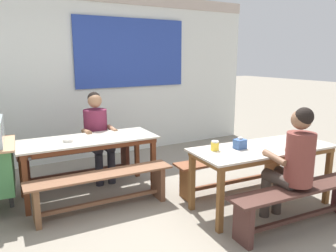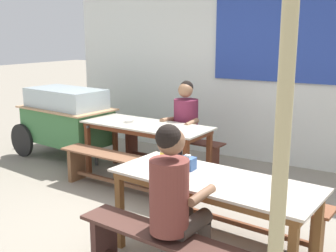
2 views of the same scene
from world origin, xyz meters
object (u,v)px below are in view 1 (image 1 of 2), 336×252
Objects in this scene: dining_table_far at (88,144)px; person_center_facing at (97,130)px; bench_far_front at (102,186)px; soup_bowl at (68,140)px; person_near_front at (293,161)px; dining_table_near at (263,153)px; bench_near_front at (298,200)px; bench_far_back at (79,160)px; condiment_jar at (215,146)px; bench_near_back at (232,168)px; tissue_box at (240,144)px.

dining_table_far is 1.39× the size of person_center_facing.
soup_bowl is at bearing 113.49° from bench_far_front.
bench_far_front is at bearing 139.86° from person_near_front.
dining_table_near is 1.06× the size of bench_near_front.
person_near_front is at bearing -45.84° from soup_bowl.
bench_far_back is 2.97m from person_near_front.
condiment_jar is at bearing 125.55° from bench_near_front.
soup_bowl is (-1.96, 0.84, 0.46)m from bench_near_back.
bench_near_front is (1.58, -2.58, 0.02)m from bench_far_back.
dining_table_far is 0.68m from bench_far_front.
condiment_jar is (-0.53, 0.75, 0.49)m from bench_near_front.
soup_bowl is (-1.63, 1.32, -0.04)m from tissue_box.
tissue_box is at bearing 110.22° from bench_near_front.
soup_bowl reaches higher than bench_near_front.
person_near_front is 11.93× the size of condiment_jar.
tissue_box is (1.37, -1.35, 0.13)m from dining_table_far.
dining_table_far is at bearing 6.37° from soup_bowl.
soup_bowl is at bearing -115.37° from bench_far_back.
bench_near_front is at bearing -94.76° from bench_near_back.
soup_bowl is at bearing 137.36° from condiment_jar.
dining_table_far is 1.04× the size of bench_far_front.
dining_table_far is 16.32× the size of condiment_jar.
bench_near_back is 12.59× the size of tissue_box.
bench_far_front is 1.19m from person_center_facing.
tissue_box is at bearing -59.64° from person_center_facing.
bench_near_front is 0.85m from tissue_box.
bench_far_front is at bearing 170.32° from bench_near_back.
tissue_box is 1.09× the size of soup_bowl.
dining_table_far is 14.47× the size of soup_bowl.
tissue_box is at bearing -17.19° from condiment_jar.
dining_table_near is at bearing -16.58° from tissue_box.
dining_table_near reaches higher than bench_far_front.
dining_table_far is 1.06× the size of bench_near_front.
person_near_front is 10.58× the size of soup_bowl.
person_center_facing is (-1.32, 2.49, 0.42)m from bench_near_front.
dining_table_far is 13.32× the size of tissue_box.
condiment_jar is at bearing 127.18° from person_near_front.
dining_table_far is 0.99× the size of dining_table_near.
dining_table_near is 0.50m from person_near_front.
tissue_box is (-0.21, 0.57, 0.07)m from person_near_front.
bench_far_back is 1.00× the size of bench_near_back.
person_near_front is at bearing -98.89° from dining_table_near.
dining_table_far is at bearing 135.38° from tissue_box.
dining_table_far is 1.06× the size of bench_far_back.
dining_table_near is at bearing -40.91° from dining_table_far.
dining_table_near is 1.06× the size of bench_near_back.
bench_far_front is 13.94× the size of soup_bowl.
bench_near_front is 2.76m from soup_bowl.
person_center_facing reaches higher than dining_table_near.
condiment_jar is at bearing 162.81° from tissue_box.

